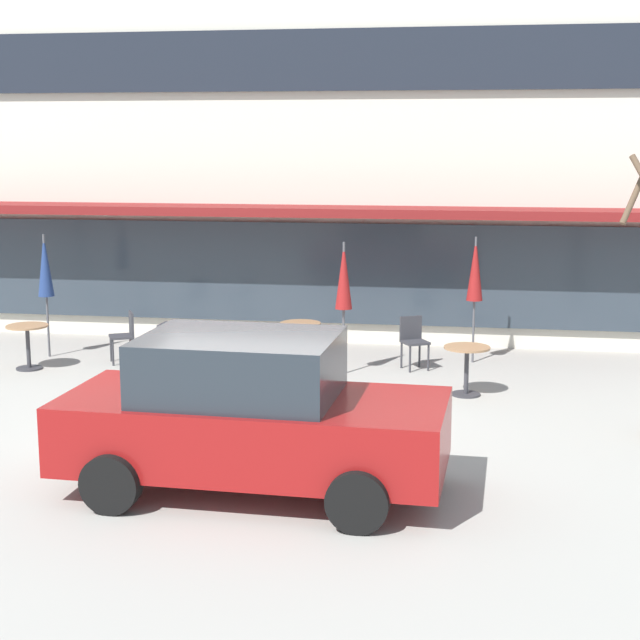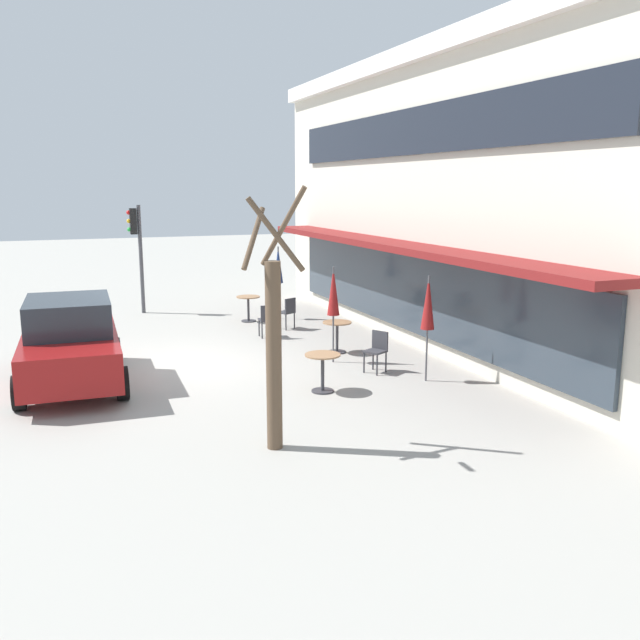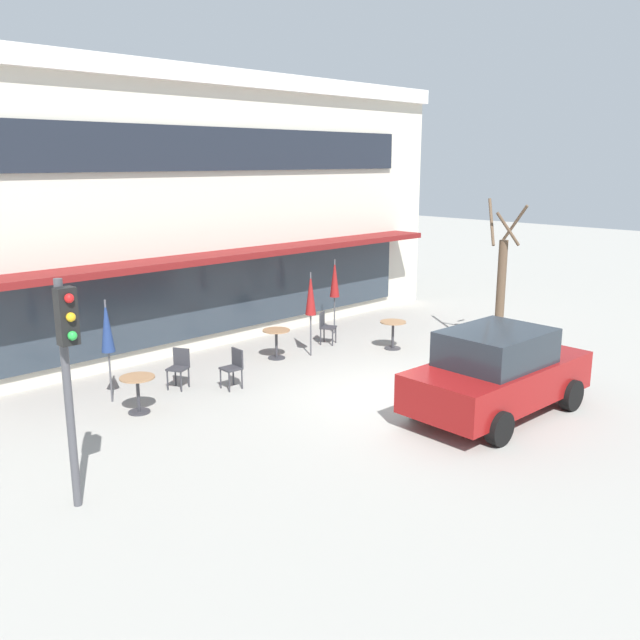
{
  "view_description": "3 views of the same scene",
  "coord_description": "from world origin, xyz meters",
  "views": [
    {
      "loc": [
        3.05,
        -12.2,
        3.86
      ],
      "look_at": [
        0.54,
        3.35,
        0.93
      ],
      "focal_mm": 55.0,
      "sensor_mm": 36.0,
      "label": 1
    },
    {
      "loc": [
        14.81,
        -2.3,
        3.97
      ],
      "look_at": [
        0.43,
        3.38,
        0.91
      ],
      "focal_mm": 38.0,
      "sensor_mm": 36.0,
      "label": 2
    },
    {
      "loc": [
        -10.86,
        -8.74,
        4.97
      ],
      "look_at": [
        0.55,
        2.81,
        1.13
      ],
      "focal_mm": 38.0,
      "sensor_mm": 36.0,
      "label": 3
    }
  ],
  "objects": [
    {
      "name": "cafe_table_by_tree",
      "position": [
        -4.41,
        3.0,
        0.52
      ],
      "size": [
        0.7,
        0.7,
        0.76
      ],
      "color": "#333338",
      "rests_on": "ground"
    },
    {
      "name": "building_facade",
      "position": [
        0.0,
        9.96,
        3.65
      ],
      "size": [
        17.23,
        9.1,
        7.3
      ],
      "color": "beige",
      "rests_on": "ground"
    },
    {
      "name": "cafe_chair_0",
      "position": [
        -2.95,
        3.74,
        0.53
      ],
      "size": [
        0.54,
        0.54,
        0.89
      ],
      "color": "#333338",
      "rests_on": "ground"
    },
    {
      "name": "patio_umbrella_cream_folded",
      "position": [
        -4.48,
        3.98,
        1.63
      ],
      "size": [
        0.28,
        0.28,
        2.2
      ],
      "color": "#4C4C51",
      "rests_on": "ground"
    },
    {
      "name": "cafe_chair_2",
      "position": [
        -2.09,
        2.88,
        0.53
      ],
      "size": [
        0.42,
        0.42,
        0.89
      ],
      "color": "#333338",
      "rests_on": "ground"
    },
    {
      "name": "cafe_table_near_wall",
      "position": [
        2.94,
        2.44,
        0.52
      ],
      "size": [
        0.7,
        0.7,
        0.76
      ],
      "color": "#333338",
      "rests_on": "ground"
    },
    {
      "name": "ground_plane",
      "position": [
        0.0,
        0.0,
        0.0
      ],
      "size": [
        80.0,
        80.0,
        0.0
      ],
      "primitive_type": "plane",
      "color": "#9E9B93"
    },
    {
      "name": "patio_umbrella_green_folded",
      "position": [
        0.91,
        3.52,
        1.63
      ],
      "size": [
        0.28,
        0.28,
        2.2
      ],
      "color": "#4C4C51",
      "rests_on": "ground"
    },
    {
      "name": "patio_umbrella_corner_open",
      "position": [
        3.03,
        4.72,
        1.63
      ],
      "size": [
        0.28,
        0.28,
        2.2
      ],
      "color": "#4C4C51",
      "rests_on": "ground"
    },
    {
      "name": "cafe_chair_1",
      "position": [
        2.02,
        4.09,
        0.53
      ],
      "size": [
        0.54,
        0.54,
        0.89
      ],
      "color": "#333338",
      "rests_on": "ground"
    },
    {
      "name": "cafe_table_streetside",
      "position": [
        0.1,
        3.96,
        0.52
      ],
      "size": [
        0.7,
        0.7,
        0.76
      ],
      "color": "#333338",
      "rests_on": "ground"
    },
    {
      "name": "parked_sedan",
      "position": [
        0.64,
        -2.1,
        0.88
      ],
      "size": [
        4.26,
        2.14,
        1.76
      ],
      "color": "maroon",
      "rests_on": "ground"
    }
  ]
}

